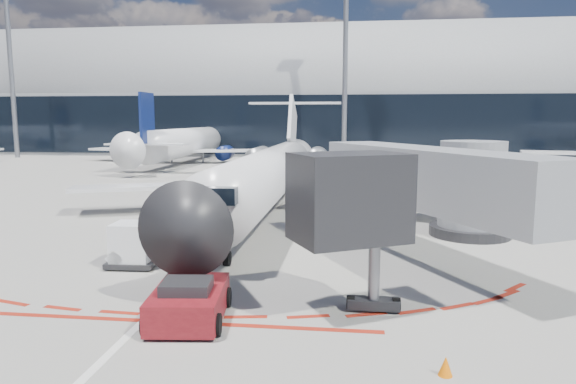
# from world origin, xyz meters

# --- Properties ---
(ground) EXTENTS (260.00, 260.00, 0.00)m
(ground) POSITION_xyz_m (0.00, 0.00, 0.00)
(ground) COLOR slate
(ground) RESTS_ON ground
(apron_centerline) EXTENTS (0.25, 40.00, 0.01)m
(apron_centerline) POSITION_xyz_m (0.00, 2.00, 0.01)
(apron_centerline) COLOR silver
(apron_centerline) RESTS_ON ground
(apron_stop_bar) EXTENTS (14.00, 0.25, 0.01)m
(apron_stop_bar) POSITION_xyz_m (0.00, -11.50, 0.01)
(apron_stop_bar) COLOR maroon
(apron_stop_bar) RESTS_ON ground
(terminal_building) EXTENTS (150.00, 24.15, 24.00)m
(terminal_building) POSITION_xyz_m (0.00, 64.97, 8.52)
(terminal_building) COLOR gray
(terminal_building) RESTS_ON ground
(jet_bridge) EXTENTS (10.03, 15.20, 4.90)m
(jet_bridge) POSITION_xyz_m (9.79, -3.01, 3.01)
(jet_bridge) COLOR gray
(jet_bridge) RESTS_ON ground
(light_mast_west) EXTENTS (0.70, 0.70, 25.00)m
(light_mast_west) POSITION_xyz_m (-45.00, 48.00, 12.50)
(light_mast_west) COLOR slate
(light_mast_west) RESTS_ON ground
(light_mast_centre) EXTENTS (0.70, 0.70, 25.00)m
(light_mast_centre) POSITION_xyz_m (5.00, 48.00, 12.50)
(light_mast_centre) COLOR slate
(light_mast_centre) RESTS_ON ground
(regional_jet) EXTENTS (25.58, 31.54, 7.90)m
(regional_jet) POSITION_xyz_m (1.09, 5.85, 2.64)
(regional_jet) COLOR silver
(regional_jet) RESTS_ON ground
(pushback_tug) EXTENTS (2.44, 5.11, 1.31)m
(pushback_tug) POSITION_xyz_m (1.34, -11.31, 0.58)
(pushback_tug) COLOR #570C11
(pushback_tug) RESTS_ON ground
(ramp_worker) EXTENTS (0.71, 0.62, 1.65)m
(ramp_worker) POSITION_xyz_m (0.65, -8.39, 0.82)
(ramp_worker) COLOR #E1F019
(ramp_worker) RESTS_ON ground
(uld_container) EXTENTS (1.98, 1.71, 1.78)m
(uld_container) POSITION_xyz_m (-2.63, -6.15, 0.88)
(uld_container) COLOR black
(uld_container) RESTS_ON ground
(safety_cone_right) EXTENTS (0.34, 0.34, 0.47)m
(safety_cone_right) POSITION_xyz_m (8.24, -13.77, 0.23)
(safety_cone_right) COLOR orange
(safety_cone_right) RESTS_ON ground
(bg_airliner_1) EXTENTS (33.69, 35.67, 10.90)m
(bg_airliner_1) POSITION_xyz_m (-16.03, 42.94, 5.45)
(bg_airliner_1) COLOR silver
(bg_airliner_1) RESTS_ON ground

